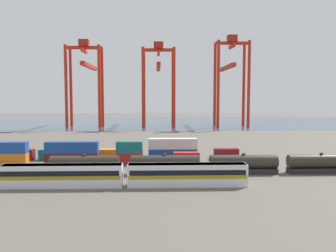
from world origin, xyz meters
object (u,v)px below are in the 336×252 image
at_px(shipping_container_4, 129,158).
at_px(gantry_crane_central, 158,75).
at_px(gantry_crane_east, 230,73).
at_px(shipping_container_2, 72,158).
at_px(gantry_crane_west, 86,74).
at_px(freight_tank_row, 204,164).
at_px(passenger_train, 125,174).

relative_size(shipping_container_4, gantry_crane_central, 0.14).
bearing_deg(gantry_crane_central, gantry_crane_east, -0.34).
relative_size(shipping_container_4, gantry_crane_east, 0.13).
height_order(shipping_container_2, shipping_container_4, same).
xyz_separation_m(shipping_container_4, gantry_crane_west, (-29.89, 102.20, 25.68)).
relative_size(shipping_container_2, shipping_container_4, 2.00).
xyz_separation_m(shipping_container_2, gantry_crane_west, (-16.60, 102.20, 25.68)).
bearing_deg(shipping_container_4, freight_tank_row, -35.72).
xyz_separation_m(gantry_crane_central, gantry_crane_east, (37.30, -0.22, 1.24)).
height_order(passenger_train, shipping_container_4, passenger_train).
distance_m(gantry_crane_west, gantry_crane_central, 37.30).
xyz_separation_m(freight_tank_row, gantry_crane_east, (28.75, 113.61, 25.84)).
bearing_deg(gantry_crane_east, shipping_container_2, -119.59).
bearing_deg(shipping_container_2, gantry_crane_central, 78.57).
bearing_deg(gantry_crane_central, passenger_train, -93.05).
bearing_deg(freight_tank_row, gantry_crane_west, 111.97).
xyz_separation_m(passenger_train, shipping_container_2, (-14.12, 20.93, -0.84)).
bearing_deg(gantry_crane_east, passenger_train, -109.62).
height_order(gantry_crane_central, gantry_crane_east, gantry_crane_east).
distance_m(passenger_train, freight_tank_row, 17.84).
bearing_deg(gantry_crane_west, passenger_train, -75.99).
height_order(shipping_container_2, gantry_crane_east, gantry_crane_east).
relative_size(shipping_container_2, gantry_crane_west, 0.28).
distance_m(shipping_container_4, gantry_crane_east, 114.60).
distance_m(shipping_container_4, gantry_crane_central, 105.69).
height_order(shipping_container_2, gantry_crane_central, gantry_crane_central).
height_order(shipping_container_2, gantry_crane_west, gantry_crane_west).
relative_size(passenger_train, gantry_crane_east, 0.91).
bearing_deg(shipping_container_2, gantry_crane_east, 60.41).
bearing_deg(shipping_container_4, gantry_crane_central, 85.86).
relative_size(passenger_train, freight_tank_row, 0.69).
relative_size(passenger_train, gantry_crane_west, 0.97).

